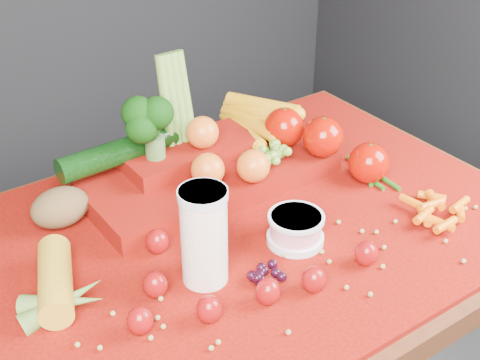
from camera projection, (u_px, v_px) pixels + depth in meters
table at (246, 267)px, 1.33m from camera, size 1.10×0.80×0.75m
red_cloth at (246, 226)px, 1.28m from camera, size 1.05×0.75×0.01m
milk_glass at (204, 233)px, 1.09m from camera, size 0.08×0.08×0.18m
yogurt_bowl at (296, 228)px, 1.21m from camera, size 0.11×0.11×0.06m
strawberry_scatter at (231, 280)px, 1.10m from camera, size 0.44×0.28×0.05m
dark_grape_cluster at (269, 274)px, 1.13m from camera, size 0.06×0.05×0.03m
soybean_scatter at (315, 277)px, 1.13m from camera, size 0.84×0.24×0.01m
corn_ear at (60, 296)px, 1.07m from camera, size 0.23×0.26×0.06m
potato at (60, 207)px, 1.25m from camera, size 0.11×0.08×0.08m
baby_carrot_pile at (437, 211)px, 1.28m from camera, size 0.18×0.17×0.03m
green_bean_pile at (367, 175)px, 1.42m from camera, size 0.14×0.12×0.01m
produce_mound at (224, 156)px, 1.38m from camera, size 0.61×0.37×0.27m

